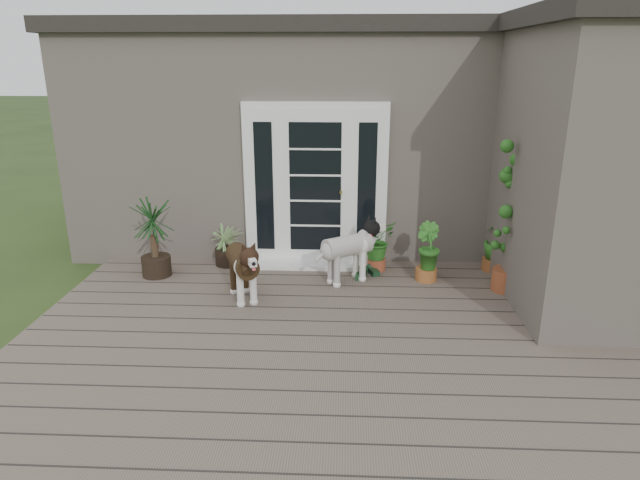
{
  "coord_description": "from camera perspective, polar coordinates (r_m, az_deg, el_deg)",
  "views": [
    {
      "loc": [
        0.2,
        -4.62,
        2.78
      ],
      "look_at": [
        -0.1,
        1.75,
        0.7
      ],
      "focal_mm": 31.14,
      "sensor_mm": 36.0,
      "label": 1
    }
  ],
  "objects": [
    {
      "name": "roof_wing",
      "position": [
        6.7,
        28.22,
        19.67
      ],
      "size": [
        1.8,
        2.6,
        0.2
      ],
      "primitive_type": "cube",
      "color": "#2D2826",
      "rests_on": "house_wing"
    },
    {
      "name": "deck",
      "position": [
        5.71,
        0.38,
        -10.37
      ],
      "size": [
        6.2,
        4.6,
        0.12
      ],
      "primitive_type": "cube",
      "color": "#6B5B4C",
      "rests_on": "ground"
    },
    {
      "name": "sapling",
      "position": [
        6.82,
        19.31,
        2.56
      ],
      "size": [
        0.64,
        0.64,
        1.91
      ],
      "primitive_type": null,
      "rotation": [
        0.0,
        0.0,
        -0.15
      ],
      "color": "#1A5D1F",
      "rests_on": "deck"
    },
    {
      "name": "white_dog",
      "position": [
        6.87,
        2.82,
        -1.63
      ],
      "size": [
        0.89,
        0.76,
        0.69
      ],
      "primitive_type": null,
      "rotation": [
        0.0,
        0.0,
        -0.97
      ],
      "color": "white",
      "rests_on": "deck"
    },
    {
      "name": "clog_right",
      "position": [
        7.14,
        4.28,
        -3.41
      ],
      "size": [
        0.21,
        0.36,
        0.1
      ],
      "primitive_type": null,
      "rotation": [
        0.0,
        0.0,
        -0.17
      ],
      "color": "#17391E",
      "rests_on": "deck"
    },
    {
      "name": "clog_left",
      "position": [
        7.27,
        5.46,
        -3.12
      ],
      "size": [
        0.23,
        0.32,
        0.09
      ],
      "primitive_type": null,
      "rotation": [
        0.0,
        0.0,
        0.35
      ],
      "color": "#14321B",
      "rests_on": "deck"
    },
    {
      "name": "door_step",
      "position": [
        7.51,
        -0.53,
        -2.48
      ],
      "size": [
        1.6,
        0.4,
        0.05
      ],
      "primitive_type": "cube",
      "color": "white",
      "rests_on": "deck"
    },
    {
      "name": "yucca",
      "position": [
        7.33,
        -16.71,
        0.23
      ],
      "size": [
        0.84,
        0.84,
        1.02
      ],
      "primitive_type": null,
      "rotation": [
        0.0,
        0.0,
        -0.23
      ],
      "color": "black",
      "rests_on": "deck"
    },
    {
      "name": "house_main",
      "position": [
        9.35,
        1.47,
        10.5
      ],
      "size": [
        7.4,
        4.0,
        3.1
      ],
      "primitive_type": "cube",
      "color": "#665E54",
      "rests_on": "ground"
    },
    {
      "name": "herb_b",
      "position": [
        7.08,
        10.92,
        -2.03
      ],
      "size": [
        0.49,
        0.49,
        0.54
      ],
      "primitive_type": "imported",
      "rotation": [
        0.0,
        0.0,
        2.13
      ],
      "color": "#2A611B",
      "rests_on": "deck"
    },
    {
      "name": "herb_c",
      "position": [
        7.63,
        17.51,
        -0.96
      ],
      "size": [
        0.5,
        0.5,
        0.56
      ],
      "primitive_type": "imported",
      "rotation": [
        0.0,
        0.0,
        4.12
      ],
      "color": "#245E1B",
      "rests_on": "deck"
    },
    {
      "name": "herb_a",
      "position": [
        7.32,
        5.86,
        -0.88
      ],
      "size": [
        0.66,
        0.66,
        0.59
      ],
      "primitive_type": "imported",
      "rotation": [
        0.0,
        0.0,
        0.73
      ],
      "color": "#2E651C",
      "rests_on": "deck"
    },
    {
      "name": "brindle_dog",
      "position": [
        6.43,
        -7.96,
        -3.2
      ],
      "size": [
        0.66,
        0.91,
        0.69
      ],
      "primitive_type": null,
      "rotation": [
        0.0,
        0.0,
        3.55
      ],
      "color": "#3F2A17",
      "rests_on": "deck"
    },
    {
      "name": "door_unit",
      "position": [
        7.4,
        -0.47,
        5.7
      ],
      "size": [
        1.9,
        0.14,
        2.15
      ],
      "primitive_type": "cube",
      "color": "white",
      "rests_on": "deck"
    },
    {
      "name": "roof_main",
      "position": [
        9.28,
        1.55,
        20.65
      ],
      "size": [
        7.6,
        4.2,
        0.2
      ],
      "primitive_type": "cube",
      "color": "#2D2826",
      "rests_on": "house_main"
    },
    {
      "name": "spider_plant",
      "position": [
        7.57,
        -9.48,
        -0.3
      ],
      "size": [
        0.7,
        0.7,
        0.61
      ],
      "primitive_type": null,
      "rotation": [
        0.0,
        0.0,
        0.26
      ],
      "color": "#88A968",
      "rests_on": "deck"
    },
    {
      "name": "house_wing",
      "position": [
        6.8,
        26.17,
        5.8
      ],
      "size": [
        1.6,
        2.4,
        3.1
      ],
      "primitive_type": "cube",
      "color": "#665E54",
      "rests_on": "ground"
    }
  ]
}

